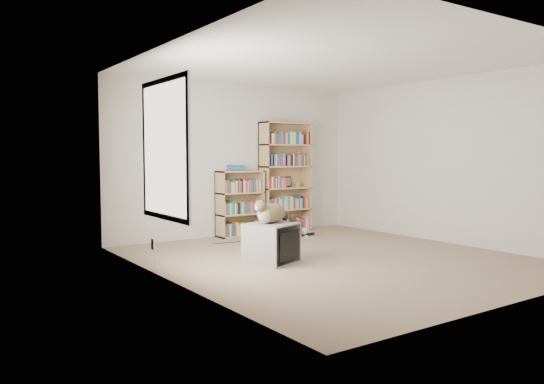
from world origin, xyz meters
TOP-DOWN VIEW (x-y plane):
  - floor at (0.00, 0.00)m, footprint 4.50×5.00m
  - wall_back at (0.00, 2.50)m, footprint 4.50×0.02m
  - wall_front at (0.00, -2.50)m, footprint 4.50×0.02m
  - wall_left at (-2.25, 0.00)m, footprint 0.02×5.00m
  - wall_right at (2.25, 0.00)m, footprint 0.02×5.00m
  - ceiling at (0.00, 0.00)m, footprint 4.50×5.00m
  - window at (-2.24, 0.20)m, footprint 0.02×1.22m
  - crt_tv at (-0.83, 0.23)m, footprint 0.72×0.69m
  - cat at (-0.76, 0.23)m, footprint 0.72×0.47m
  - bookcase_tall at (0.92, 2.36)m, footprint 0.95×0.30m
  - bookcase_short at (-0.02, 2.36)m, footprint 0.79×0.30m
  - book_stack at (-0.07, 2.36)m, footprint 0.22×0.29m
  - green_mug at (1.17, 2.34)m, footprint 0.08×0.08m
  - framed_print at (1.03, 2.44)m, footprint 0.14×0.05m
  - dvd_player at (0.86, 1.75)m, footprint 0.35×0.26m
  - wall_outlet at (-2.24, 0.58)m, footprint 0.01×0.08m
  - floor_cables at (0.08, 1.67)m, footprint 1.20×0.70m

SIDE VIEW (x-z plane):
  - floor at x=0.00m, z-range -0.01..0.01m
  - floor_cables at x=0.08m, z-range 0.00..0.01m
  - dvd_player at x=0.86m, z-range 0.00..0.08m
  - crt_tv at x=-0.83m, z-range 0.00..0.50m
  - wall_outlet at x=-2.24m, z-range 0.26..0.39m
  - bookcase_short at x=-0.02m, z-range -0.04..1.04m
  - cat at x=-0.76m, z-range 0.32..0.85m
  - green_mug at x=1.17m, z-range 0.78..0.86m
  - framed_print at x=1.03m, z-range 0.78..0.96m
  - bookcase_tall at x=0.92m, z-range -0.05..1.85m
  - book_stack at x=-0.07m, z-range 1.08..1.21m
  - wall_back at x=0.00m, z-range 0.00..2.50m
  - wall_front at x=0.00m, z-range 0.00..2.50m
  - wall_left at x=-2.25m, z-range 0.00..2.50m
  - wall_right at x=2.25m, z-range 0.00..2.50m
  - window at x=-2.24m, z-range 0.64..2.16m
  - ceiling at x=0.00m, z-range 2.49..2.51m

